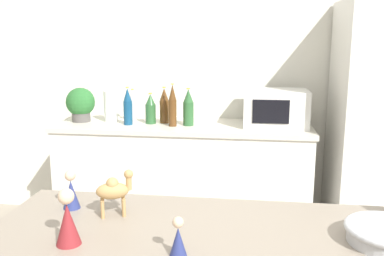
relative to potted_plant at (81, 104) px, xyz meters
The scene contains 15 objects.
wall_back 1.44m from the potted_plant, 13.66° to the left, with size 8.00×0.06×2.55m.
back_counter 1.02m from the potted_plant, ahead, with size 2.00×0.63×0.89m.
potted_plant is the anchor object (origin of this frame).
paper_towel_roll 0.24m from the potted_plant, ahead, with size 0.10×0.10×0.25m.
microwave 1.55m from the potted_plant, ahead, with size 0.48×0.37×0.28m.
back_bottle_0 0.58m from the potted_plant, ahead, with size 0.08×0.08×0.24m.
back_bottle_1 0.68m from the potted_plant, ahead, with size 0.07×0.07×0.29m.
back_bottle_2 0.89m from the potted_plant, ahead, with size 0.08×0.08×0.29m.
back_bottle_3 0.42m from the potted_plant, 10.33° to the right, with size 0.07×0.07×0.29m.
back_bottle_4 0.78m from the potted_plant, ahead, with size 0.06×0.06×0.33m.
back_bottle_5 0.42m from the potted_plant, 10.95° to the left, with size 0.06×0.06×0.26m.
camel_figurine 2.13m from the potted_plant, 64.93° to the right, with size 0.13×0.09×0.16m.
wise_man_figurine_blue 2.30m from the potted_plant, 68.86° to the right, with size 0.07×0.07×0.17m.
wise_man_figurine_crimson 2.02m from the potted_plant, 68.89° to the right, with size 0.06×0.06×0.14m.
wise_man_figurine_purple 2.47m from the potted_plant, 61.85° to the right, with size 0.05×0.05×0.12m.
Camera 1 is at (-0.03, -0.87, 1.54)m, focal length 40.00 mm.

